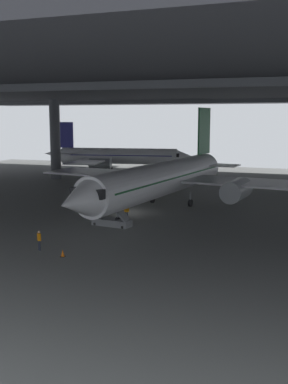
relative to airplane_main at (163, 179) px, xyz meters
The scene contains 9 objects.
ground_plane 6.04m from the airplane_main, 122.33° to the right, with size 110.00×110.00×0.00m, color slate.
hangar_structure 14.91m from the airplane_main, 105.43° to the left, with size 121.00×99.00×15.27m.
airplane_main is the anchor object (origin of this frame).
boarding_stairs 11.35m from the airplane_main, 101.78° to the right, with size 4.53×2.06×4.83m.
crew_worker_near_nose 21.62m from the airplane_main, 101.62° to the right, with size 0.45×0.40×1.67m.
crew_worker_by_stairs 8.26m from the airplane_main, 103.37° to the right, with size 0.53×0.32×1.66m.
airplane_distant 39.44m from the airplane_main, 121.13° to the left, with size 31.05×30.30×9.98m.
traffic_cone_orange 22.30m from the airplane_main, 94.15° to the right, with size 0.36×0.36×0.60m.
baggage_tug 10.99m from the airplane_main, 112.30° to the left, with size 2.08×2.51×0.90m.
Camera 1 is at (18.87, -49.38, 10.91)m, focal length 43.63 mm.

